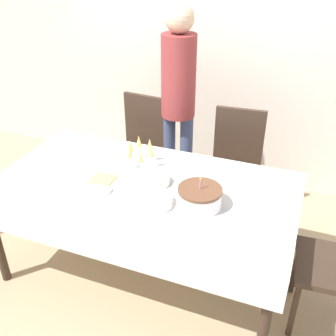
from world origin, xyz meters
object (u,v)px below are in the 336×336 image
at_px(dining_chair_far_left, 140,146).
at_px(plate_stack_dessert, 155,180).
at_px(birthday_cake, 200,197).
at_px(person_standing, 178,91).
at_px(dining_chair_far_right, 235,164).
at_px(champagne_tray, 140,155).
at_px(plate_stack_main, 151,201).

distance_m(dining_chair_far_left, plate_stack_dessert, 0.96).
height_order(birthday_cake, person_standing, person_standing).
bearing_deg(dining_chair_far_right, dining_chair_far_left, -179.99).
xyz_separation_m(dining_chair_far_right, plate_stack_dessert, (-0.36, -0.80, 0.23)).
xyz_separation_m(champagne_tray, plate_stack_dessert, (0.18, -0.17, -0.06)).
bearing_deg(plate_stack_dessert, person_standing, 101.00).
height_order(dining_chair_far_right, person_standing, person_standing).
height_order(dining_chair_far_left, person_standing, person_standing).
xyz_separation_m(champagne_tray, plate_stack_main, (0.25, -0.40, -0.06)).
xyz_separation_m(dining_chair_far_left, plate_stack_main, (0.56, -1.02, 0.23)).
bearing_deg(dining_chair_far_right, champagne_tray, -131.05).
distance_m(birthday_cake, plate_stack_dessert, 0.37).
bearing_deg(plate_stack_main, dining_chair_far_left, 118.53).
distance_m(birthday_cake, champagne_tray, 0.61).
bearing_deg(champagne_tray, dining_chair_far_left, 115.95).
distance_m(birthday_cake, person_standing, 1.19).
bearing_deg(champagne_tray, plate_stack_dessert, -43.11).
bearing_deg(dining_chair_far_left, champagne_tray, -64.05).
bearing_deg(champagne_tray, dining_chair_far_right, 48.95).
bearing_deg(plate_stack_main, champagne_tray, 122.33).
distance_m(dining_chair_far_left, birthday_cake, 1.28).
bearing_deg(dining_chair_far_left, person_standing, 19.93).
xyz_separation_m(plate_stack_dessert, person_standing, (-0.18, 0.91, 0.28)).
bearing_deg(birthday_cake, champagne_tray, 149.36).
xyz_separation_m(dining_chair_far_left, dining_chair_far_right, (0.85, 0.00, 0.00)).
height_order(birthday_cake, plate_stack_dessert, birthday_cake).
bearing_deg(plate_stack_dessert, dining_chair_far_right, 65.64).
relative_size(dining_chair_far_left, birthday_cake, 3.72).
distance_m(champagne_tray, plate_stack_main, 0.48).
distance_m(champagne_tray, plate_stack_dessert, 0.26).
xyz_separation_m(birthday_cake, champagne_tray, (-0.53, 0.31, 0.02)).
relative_size(dining_chair_far_right, person_standing, 0.56).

